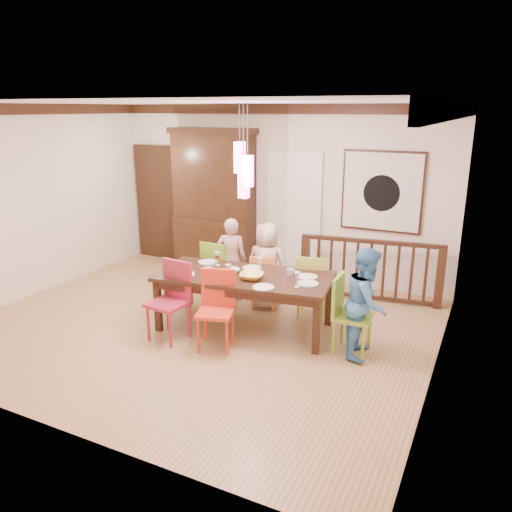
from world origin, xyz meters
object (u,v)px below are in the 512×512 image
at_px(person_far_mid, 267,266).
at_px(dining_table, 244,280).
at_px(chair_end_right, 353,310).
at_px(person_far_left, 231,260).
at_px(china_hutch, 214,201).
at_px(balustrade, 370,269).
at_px(chair_far_left, 221,267).
at_px(person_end_right, 367,303).

bearing_deg(person_far_mid, dining_table, 89.64).
distance_m(chair_end_right, person_far_left, 2.30).
distance_m(china_hutch, person_far_mid, 2.16).
bearing_deg(china_hutch, person_far_left, -50.43).
bearing_deg(balustrade, person_far_mid, -151.79).
distance_m(person_far_left, person_far_mid, 0.61).
distance_m(chair_end_right, balustrade, 1.79).
xyz_separation_m(dining_table, chair_far_left, (-0.76, 0.69, -0.12)).
relative_size(chair_far_left, person_far_left, 0.75).
bearing_deg(person_far_left, balustrade, -171.22).
bearing_deg(balustrade, person_end_right, -85.57).
distance_m(person_far_left, person_end_right, 2.44).
height_order(dining_table, balustrade, balustrade).
relative_size(balustrade, person_far_mid, 1.67).
height_order(balustrade, person_end_right, person_end_right).
xyz_separation_m(chair_end_right, person_end_right, (0.15, 0.01, 0.12)).
distance_m(chair_far_left, person_far_mid, 0.73).
relative_size(chair_end_right, person_far_left, 0.74).
xyz_separation_m(person_far_left, person_far_mid, (0.60, -0.04, 0.00)).
relative_size(dining_table, chair_far_left, 2.49).
xyz_separation_m(balustrade, person_end_right, (0.38, -1.77, 0.16)).
bearing_deg(person_far_mid, balustrade, -147.82).
bearing_deg(person_far_left, china_hutch, -66.94).
distance_m(chair_far_left, balustrade, 2.26).
xyz_separation_m(chair_far_left, chair_end_right, (2.24, -0.74, -0.01)).
bearing_deg(chair_far_left, balustrade, -150.50).
bearing_deg(balustrade, chair_end_right, -90.34).
bearing_deg(person_end_right, chair_far_left, 69.86).
bearing_deg(person_far_left, chair_end_right, 141.09).
relative_size(dining_table, chair_end_right, 2.53).
xyz_separation_m(balustrade, person_far_left, (-1.90, -0.90, 0.14)).
bearing_deg(balustrade, chair_far_left, -160.37).
distance_m(dining_table, person_end_right, 1.63).
height_order(person_far_left, person_end_right, person_end_right).
height_order(balustrade, person_far_mid, person_far_mid).
relative_size(chair_far_left, balustrade, 0.45).
relative_size(chair_far_left, person_end_right, 0.73).
bearing_deg(person_end_right, person_far_mid, 60.41).
xyz_separation_m(china_hutch, person_far_mid, (1.63, -1.28, -0.62)).
bearing_deg(chair_far_left, chair_end_right, 163.99).
height_order(chair_far_left, person_far_mid, person_far_mid).
xyz_separation_m(chair_end_right, balustrade, (-0.23, 1.77, -0.04)).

